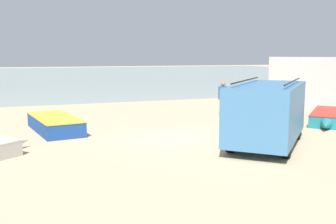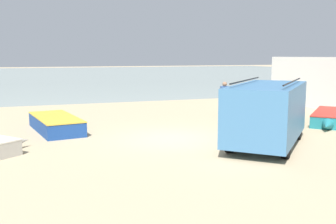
{
  "view_description": "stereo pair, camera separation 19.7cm",
  "coord_description": "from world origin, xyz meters",
  "px_view_note": "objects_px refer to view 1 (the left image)",
  "views": [
    {
      "loc": [
        -5.22,
        -13.26,
        3.06
      ],
      "look_at": [
        -0.13,
        0.15,
        1.0
      ],
      "focal_mm": 42.0,
      "sensor_mm": 36.0,
      "label": 1
    },
    {
      "loc": [
        -5.03,
        -13.33,
        3.06
      ],
      "look_at": [
        -0.13,
        0.15,
        1.0
      ],
      "focal_mm": 42.0,
      "sensor_mm": 36.0,
      "label": 2
    }
  ],
  "objects_px": {
    "fishing_rowboat_2": "(54,123)",
    "fisherman_1": "(223,96)",
    "fishing_rowboat_1": "(330,117)",
    "parked_van": "(268,112)"
  },
  "relations": [
    {
      "from": "parked_van",
      "to": "fishing_rowboat_1",
      "type": "height_order",
      "value": "parked_van"
    },
    {
      "from": "parked_van",
      "to": "fisherman_1",
      "type": "xyz_separation_m",
      "value": [
        1.75,
        6.38,
        -0.12
      ]
    },
    {
      "from": "fishing_rowboat_1",
      "to": "fishing_rowboat_2",
      "type": "relative_size",
      "value": 0.85
    },
    {
      "from": "fishing_rowboat_1",
      "to": "fishing_rowboat_2",
      "type": "bearing_deg",
      "value": -55.42
    },
    {
      "from": "parked_van",
      "to": "fisherman_1",
      "type": "relative_size",
      "value": 2.75
    },
    {
      "from": "fishing_rowboat_2",
      "to": "fisherman_1",
      "type": "distance_m",
      "value": 8.5
    },
    {
      "from": "fishing_rowboat_1",
      "to": "fisherman_1",
      "type": "distance_m",
      "value": 5.14
    },
    {
      "from": "fisherman_1",
      "to": "fishing_rowboat_2",
      "type": "bearing_deg",
      "value": 3.16
    },
    {
      "from": "parked_van",
      "to": "fishing_rowboat_1",
      "type": "xyz_separation_m",
      "value": [
        5.28,
        2.73,
        -0.9
      ]
    },
    {
      "from": "fishing_rowboat_2",
      "to": "parked_van",
      "type": "bearing_deg",
      "value": -137.51
    }
  ]
}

